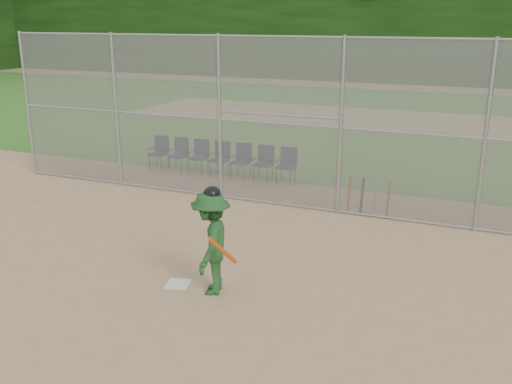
% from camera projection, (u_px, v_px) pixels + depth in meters
% --- Properties ---
extents(ground, '(100.00, 100.00, 0.00)m').
position_uv_depth(ground, '(196.00, 299.00, 9.21)').
color(ground, tan).
rests_on(ground, ground).
extents(grass_strip, '(100.00, 100.00, 0.00)m').
position_uv_depth(grass_strip, '(392.00, 120.00, 25.08)').
color(grass_strip, '#2E651E').
rests_on(grass_strip, ground).
extents(dirt_patch_far, '(24.00, 24.00, 0.00)m').
position_uv_depth(dirt_patch_far, '(392.00, 120.00, 25.08)').
color(dirt_patch_far, tan).
rests_on(dirt_patch_far, ground).
extents(backstop_fence, '(16.09, 0.09, 4.00)m').
position_uv_depth(backstop_fence, '(298.00, 122.00, 13.01)').
color(backstop_fence, gray).
rests_on(backstop_fence, ground).
extents(home_plate, '(0.47, 0.47, 0.02)m').
position_uv_depth(home_plate, '(178.00, 284.00, 9.70)').
color(home_plate, silver).
rests_on(home_plate, ground).
extents(batter_at_plate, '(0.96, 1.35, 1.82)m').
position_uv_depth(batter_at_plate, '(211.00, 242.00, 9.20)').
color(batter_at_plate, '#1E4B21').
rests_on(batter_at_plate, ground).
extents(spare_bats, '(0.96, 0.30, 0.85)m').
position_uv_depth(spare_bats, '(368.00, 197.00, 13.04)').
color(spare_bats, '#D84C14').
rests_on(spare_bats, ground).
extents(chair_0, '(0.54, 0.52, 0.96)m').
position_uv_depth(chair_0, '(158.00, 153.00, 17.02)').
color(chair_0, '#11113E').
rests_on(chair_0, ground).
extents(chair_1, '(0.54, 0.52, 0.96)m').
position_uv_depth(chair_1, '(178.00, 155.00, 16.77)').
color(chair_1, '#11113E').
rests_on(chair_1, ground).
extents(chair_2, '(0.54, 0.52, 0.96)m').
position_uv_depth(chair_2, '(198.00, 157.00, 16.52)').
color(chair_2, '#11113E').
rests_on(chair_2, ground).
extents(chair_3, '(0.54, 0.52, 0.96)m').
position_uv_depth(chair_3, '(219.00, 159.00, 16.27)').
color(chair_3, '#11113E').
rests_on(chair_3, ground).
extents(chair_4, '(0.54, 0.52, 0.96)m').
position_uv_depth(chair_4, '(241.00, 161.00, 16.02)').
color(chair_4, '#11113E').
rests_on(chair_4, ground).
extents(chair_5, '(0.54, 0.52, 0.96)m').
position_uv_depth(chair_5, '(263.00, 164.00, 15.77)').
color(chair_5, '#11113E').
rests_on(chair_5, ground).
extents(chair_6, '(0.54, 0.52, 0.96)m').
position_uv_depth(chair_6, '(286.00, 166.00, 15.52)').
color(chair_6, '#11113E').
rests_on(chair_6, ground).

